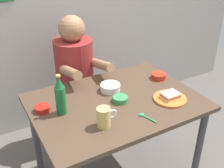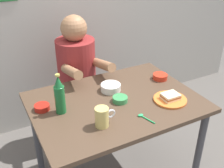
{
  "view_description": "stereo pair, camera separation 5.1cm",
  "coord_description": "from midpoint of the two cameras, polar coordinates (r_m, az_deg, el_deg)",
  "views": [
    {
      "loc": [
        -0.78,
        -1.32,
        1.71
      ],
      "look_at": [
        0.0,
        0.05,
        0.84
      ],
      "focal_mm": 43.67,
      "sensor_mm": 36.0,
      "label": 1
    },
    {
      "loc": [
        -0.73,
        -1.35,
        1.71
      ],
      "look_at": [
        0.0,
        0.05,
        0.84
      ],
      "focal_mm": 43.67,
      "sensor_mm": 36.0,
      "label": 2
    }
  ],
  "objects": [
    {
      "name": "person_seated",
      "position": [
        2.28,
        -6.77,
        4.25
      ],
      "size": [
        0.33,
        0.56,
        0.72
      ],
      "color": "maroon",
      "rests_on": "stool"
    },
    {
      "name": "stool",
      "position": [
        2.49,
        -6.32,
        -4.4
      ],
      "size": [
        0.34,
        0.34,
        0.45
      ],
      "color": "#4C4C51",
      "rests_on": "ground"
    },
    {
      "name": "sandwich",
      "position": [
        1.84,
        12.91,
        -2.54
      ],
      "size": [
        0.11,
        0.09,
        0.04
      ],
      "color": "beige",
      "rests_on": "plate_orange"
    },
    {
      "name": "dip_bowl_green",
      "position": [
        1.79,
        2.52,
        -3.15
      ],
      "size": [
        0.1,
        0.1,
        0.03
      ],
      "color": "#388C4C",
      "rests_on": "dining_table"
    },
    {
      "name": "rice_bowl_white",
      "position": [
        1.91,
        0.49,
        -0.67
      ],
      "size": [
        0.14,
        0.14,
        0.05
      ],
      "color": "silver",
      "rests_on": "dining_table"
    },
    {
      "name": "dining_table",
      "position": [
        1.86,
        1.5,
        -5.89
      ],
      "size": [
        1.1,
        0.8,
        0.74
      ],
      "color": "#4C3828",
      "rests_on": "ground"
    },
    {
      "name": "sauce_bowl_chili",
      "position": [
        2.1,
        10.72,
        1.57
      ],
      "size": [
        0.11,
        0.11,
        0.04
      ],
      "color": "red",
      "rests_on": "dining_table"
    },
    {
      "name": "spoon",
      "position": [
        1.66,
        7.45,
        -6.83
      ],
      "size": [
        0.05,
        0.12,
        0.01
      ],
      "color": "#26A559",
      "rests_on": "dining_table"
    },
    {
      "name": "plate_orange",
      "position": [
        1.85,
        12.82,
        -3.2
      ],
      "size": [
        0.22,
        0.22,
        0.01
      ],
      "primitive_type": "cylinder",
      "color": "orange",
      "rests_on": "dining_table"
    },
    {
      "name": "sambal_bowl_red",
      "position": [
        1.76,
        -13.65,
        -4.71
      ],
      "size": [
        0.1,
        0.1,
        0.03
      ],
      "color": "#B21E14",
      "rests_on": "dining_table"
    },
    {
      "name": "beer_bottle",
      "position": [
        1.66,
        -10.06,
        -2.41
      ],
      "size": [
        0.06,
        0.06,
        0.26
      ],
      "color": "#19602D",
      "rests_on": "dining_table"
    },
    {
      "name": "beer_mug",
      "position": [
        1.55,
        -1.11,
        -6.93
      ],
      "size": [
        0.13,
        0.08,
        0.12
      ],
      "color": "#D1BC66",
      "rests_on": "dining_table"
    }
  ]
}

